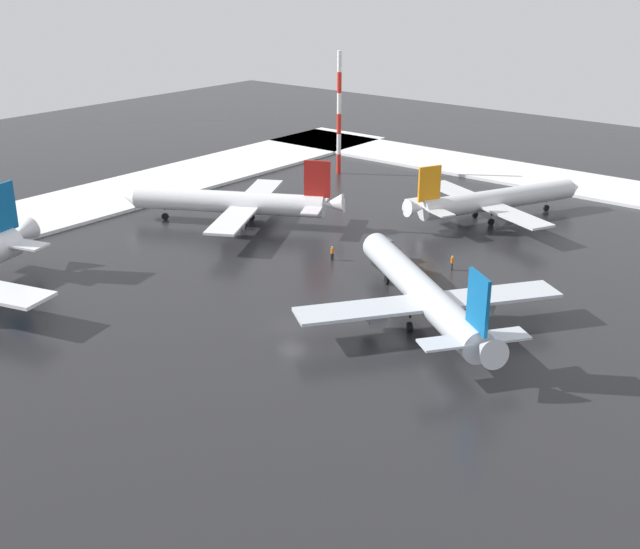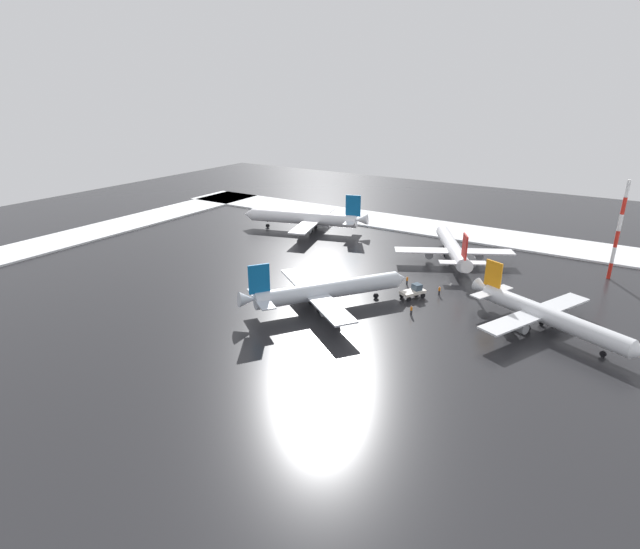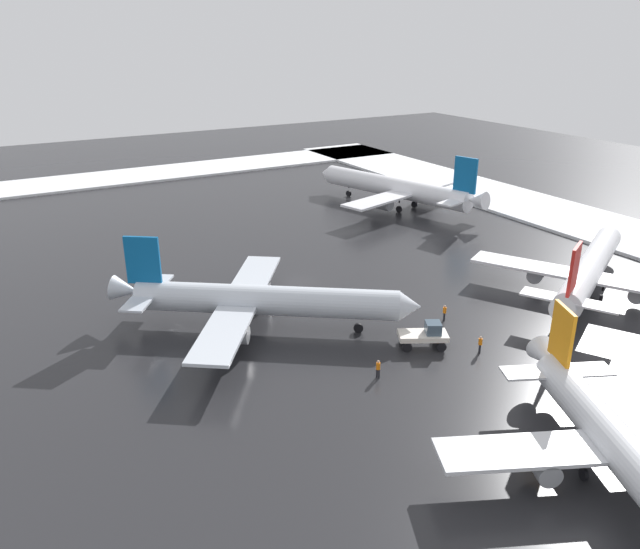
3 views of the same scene
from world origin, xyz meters
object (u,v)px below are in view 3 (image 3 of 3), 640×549
object	(u,v)px
airplane_parked_starboard	(590,269)
airplane_parked_portside	(398,188)
airplane_distant_tail	(630,460)
ground_crew_near_tug	(378,368)
airplane_foreground_jet	(259,300)
ground_crew_by_nose_gear	(480,343)
ground_crew_beside_wing	(445,312)
pushback_tug	(426,334)

from	to	relation	value
airplane_parked_starboard	airplane_parked_portside	xyz separation A→B (m)	(40.62, -3.41, 0.38)
airplane_distant_tail	ground_crew_near_tug	world-z (taller)	airplane_distant_tail
airplane_foreground_jet	airplane_parked_portside	distance (m)	49.48
ground_crew_by_nose_gear	airplane_distant_tail	bearing A→B (deg)	-74.20
ground_crew_beside_wing	ground_crew_near_tug	xyz separation A→B (m)	(-6.01, 12.50, 0.00)
airplane_distant_tail	ground_crew_by_nose_gear	bearing A→B (deg)	-171.47
airplane_parked_starboard	airplane_distant_tail	world-z (taller)	airplane_parked_starboard
pushback_tug	ground_crew_beside_wing	xyz separation A→B (m)	(3.51, -5.33, -0.31)
airplane_foreground_jet	ground_crew_by_nose_gear	bearing A→B (deg)	-8.15
ground_crew_beside_wing	airplane_parked_portside	bearing A→B (deg)	-91.19
airplane_foreground_jet	ground_crew_by_nose_gear	world-z (taller)	airplane_foreground_jet
airplane_foreground_jet	ground_crew_near_tug	distance (m)	14.88
ground_crew_near_tug	airplane_foreground_jet	bearing A→B (deg)	-99.57
airplane_parked_portside	pushback_tug	world-z (taller)	airplane_parked_portside
airplane_parked_starboard	airplane_foreground_jet	bearing A→B (deg)	135.27
airplane_distant_tail	ground_crew_beside_wing	size ratio (longest dim) A/B	15.82
airplane_foreground_jet	ground_crew_beside_wing	size ratio (longest dim) A/B	15.70
ground_crew_near_tug	ground_crew_by_nose_gear	bearing A→B (deg)	146.15
airplane_parked_starboard	airplane_distant_tail	distance (m)	34.79
airplane_distant_tail	ground_crew_near_tug	size ratio (longest dim) A/B	15.82
airplane_parked_starboard	airplane_parked_portside	size ratio (longest dim) A/B	0.83
airplane_parked_portside	airplane_distant_tail	distance (m)	70.30
airplane_parked_portside	airplane_distant_tail	xyz separation A→B (m)	(-63.93, 29.24, -0.55)
airplane_distant_tail	pushback_tug	xyz separation A→B (m)	(22.42, -1.88, -1.54)
ground_crew_beside_wing	airplane_distant_tail	bearing A→B (deg)	103.37
ground_crew_beside_wing	ground_crew_near_tug	distance (m)	13.87
airplane_parked_starboard	airplane_distant_tail	size ratio (longest dim) A/B	1.03
airplane_distant_tail	airplane_parked_starboard	bearing A→B (deg)	156.79
airplane_distant_tail	pushback_tug	size ratio (longest dim) A/B	5.31
airplane_parked_starboard	airplane_parked_portside	bearing A→B (deg)	56.85
airplane_foreground_jet	pushback_tug	bearing A→B (deg)	-8.02
airplane_distant_tail	pushback_tug	world-z (taller)	airplane_distant_tail
airplane_foreground_jet	airplane_parked_portside	world-z (taller)	airplane_parked_portside
ground_crew_near_tug	ground_crew_by_nose_gear	distance (m)	10.83
ground_crew_beside_wing	ground_crew_near_tug	size ratio (longest dim) A/B	1.00
airplane_parked_starboard	pushback_tug	xyz separation A→B (m)	(-0.88, 23.95, -1.71)
airplane_parked_starboard	airplane_distant_tail	xyz separation A→B (m)	(-23.31, 25.83, -0.17)
airplane_parked_starboard	airplane_parked_portside	distance (m)	40.77
pushback_tug	ground_crew_by_nose_gear	size ratio (longest dim) A/B	2.98
airplane_distant_tail	ground_crew_by_nose_gear	xyz separation A→B (m)	(18.90, -5.49, -1.85)
airplane_parked_portside	ground_crew_beside_wing	xyz separation A→B (m)	(-38.00, 22.03, -2.40)
airplane_distant_tail	ground_crew_by_nose_gear	size ratio (longest dim) A/B	15.82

